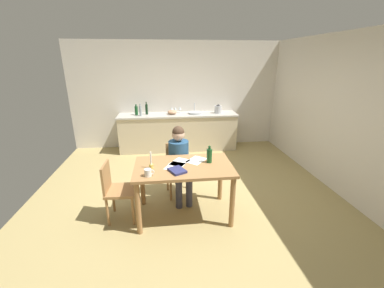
# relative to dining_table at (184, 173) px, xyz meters

# --- Properties ---
(ground_plane) EXTENTS (5.20, 5.20, 0.04)m
(ground_plane) POSITION_rel_dining_table_xyz_m (0.10, 0.57, -0.69)
(ground_plane) COLOR tan
(wall_back) EXTENTS (5.20, 0.12, 2.60)m
(wall_back) POSITION_rel_dining_table_xyz_m (0.10, 3.17, 0.63)
(wall_back) COLOR silver
(wall_back) RESTS_ON ground
(wall_right) EXTENTS (0.12, 5.20, 2.60)m
(wall_right) POSITION_rel_dining_table_xyz_m (2.70, 0.57, 0.63)
(wall_right) COLOR silver
(wall_right) RESTS_ON ground
(kitchen_counter) EXTENTS (2.89, 0.64, 0.90)m
(kitchen_counter) POSITION_rel_dining_table_xyz_m (0.10, 2.81, -0.22)
(kitchen_counter) COLOR beige
(kitchen_counter) RESTS_ON ground
(dining_table) EXTENTS (1.35, 0.82, 0.79)m
(dining_table) POSITION_rel_dining_table_xyz_m (0.00, 0.00, 0.00)
(dining_table) COLOR #9E7042
(dining_table) RESTS_ON ground
(chair_at_table) EXTENTS (0.45, 0.45, 0.86)m
(chair_at_table) POSITION_rel_dining_table_xyz_m (-0.04, 0.65, -0.19)
(chair_at_table) COLOR #9E7042
(chair_at_table) RESTS_ON ground
(person_seated) EXTENTS (0.37, 0.62, 1.19)m
(person_seated) POSITION_rel_dining_table_xyz_m (-0.02, 0.50, 0.01)
(person_seated) COLOR navy
(person_seated) RESTS_ON ground
(chair_side_empty) EXTENTS (0.42, 0.42, 0.85)m
(chair_side_empty) POSITION_rel_dining_table_xyz_m (-0.94, 0.02, -0.20)
(chair_side_empty) COLOR #9E7042
(chair_side_empty) RESTS_ON ground
(coffee_mug) EXTENTS (0.13, 0.09, 0.10)m
(coffee_mug) POSITION_rel_dining_table_xyz_m (-0.47, -0.27, 0.17)
(coffee_mug) COLOR white
(coffee_mug) RESTS_ON dining_table
(candlestick) EXTENTS (0.06, 0.06, 0.23)m
(candlestick) POSITION_rel_dining_table_xyz_m (-0.44, -0.02, 0.18)
(candlestick) COLOR gold
(candlestick) RESTS_ON dining_table
(book_magazine) EXTENTS (0.26, 0.28, 0.03)m
(book_magazine) POSITION_rel_dining_table_xyz_m (-0.10, -0.18, 0.13)
(book_magazine) COLOR navy
(book_magazine) RESTS_ON dining_table
(paper_letter) EXTENTS (0.34, 0.36, 0.00)m
(paper_letter) POSITION_rel_dining_table_xyz_m (-0.05, 0.12, 0.12)
(paper_letter) COLOR white
(paper_letter) RESTS_ON dining_table
(paper_bill) EXTENTS (0.35, 0.36, 0.00)m
(paper_bill) POSITION_rel_dining_table_xyz_m (0.20, 0.16, 0.12)
(paper_bill) COLOR white
(paper_bill) RESTS_ON dining_table
(paper_envelope) EXTENTS (0.33, 0.36, 0.00)m
(paper_envelope) POSITION_rel_dining_table_xyz_m (-0.12, -0.01, 0.12)
(paper_envelope) COLOR white
(paper_envelope) RESTS_ON dining_table
(wine_bottle_on_table) EXTENTS (0.08, 0.08, 0.25)m
(wine_bottle_on_table) POSITION_rel_dining_table_xyz_m (0.37, 0.07, 0.22)
(wine_bottle_on_table) COLOR #194C23
(wine_bottle_on_table) RESTS_ON dining_table
(sink_unit) EXTENTS (0.36, 0.36, 0.24)m
(sink_unit) POSITION_rel_dining_table_xyz_m (0.53, 2.82, 0.25)
(sink_unit) COLOR #B2B7BC
(sink_unit) RESTS_ON kitchen_counter
(bottle_oil) EXTENTS (0.08, 0.08, 0.25)m
(bottle_oil) POSITION_rel_dining_table_xyz_m (-0.89, 2.84, 0.34)
(bottle_oil) COLOR #194C23
(bottle_oil) RESTS_ON kitchen_counter
(bottle_vinegar) EXTENTS (0.06, 0.06, 0.28)m
(bottle_vinegar) POSITION_rel_dining_table_xyz_m (-0.78, 2.72, 0.35)
(bottle_vinegar) COLOR #8C999E
(bottle_vinegar) RESTS_ON kitchen_counter
(bottle_wine_red) EXTENTS (0.06, 0.06, 0.30)m
(bottle_wine_red) POSITION_rel_dining_table_xyz_m (-0.65, 2.87, 0.36)
(bottle_wine_red) COLOR black
(bottle_wine_red) RESTS_ON kitchen_counter
(mixing_bowl) EXTENTS (0.22, 0.22, 0.10)m
(mixing_bowl) POSITION_rel_dining_table_xyz_m (-0.04, 2.82, 0.28)
(mixing_bowl) COLOR tan
(mixing_bowl) RESTS_ON kitchen_counter
(stovetop_kettle) EXTENTS (0.18, 0.18, 0.22)m
(stovetop_kettle) POSITION_rel_dining_table_xyz_m (1.10, 2.81, 0.33)
(stovetop_kettle) COLOR #B7BABF
(stovetop_kettle) RESTS_ON kitchen_counter
(wine_glass_near_sink) EXTENTS (0.07, 0.07, 0.15)m
(wine_glass_near_sink) POSITION_rel_dining_table_xyz_m (0.16, 2.96, 0.34)
(wine_glass_near_sink) COLOR silver
(wine_glass_near_sink) RESTS_ON kitchen_counter
(wine_glass_by_kettle) EXTENTS (0.07, 0.07, 0.15)m
(wine_glass_by_kettle) POSITION_rel_dining_table_xyz_m (0.05, 2.96, 0.34)
(wine_glass_by_kettle) COLOR silver
(wine_glass_by_kettle) RESTS_ON kitchen_counter
(wine_glass_back_left) EXTENTS (0.07, 0.07, 0.15)m
(wine_glass_back_left) POSITION_rel_dining_table_xyz_m (-0.04, 2.96, 0.34)
(wine_glass_back_left) COLOR silver
(wine_glass_back_left) RESTS_ON kitchen_counter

